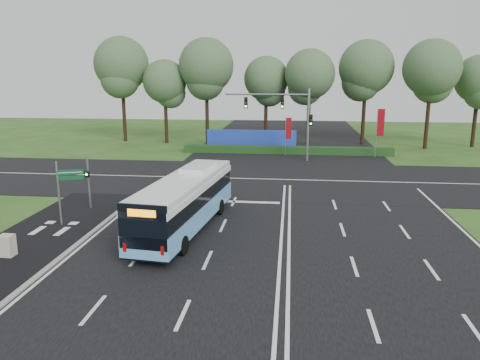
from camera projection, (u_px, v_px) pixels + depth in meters
The scene contains 15 objects.
ground at pixel (282, 228), 25.91m from camera, with size 120.00×120.00×0.00m, color #27501A.
road_main at pixel (282, 228), 25.91m from camera, with size 20.00×120.00×0.04m, color black.
road_cross at pixel (285, 180), 37.54m from camera, with size 120.00×14.00×0.05m, color black.
bike_path at pixel (40, 238), 24.32m from camera, with size 5.00×18.00×0.06m, color black.
kerb_strip at pixel (84, 239), 24.06m from camera, with size 0.25×18.00×0.12m, color gray.
city_bus at pixel (185, 202), 25.27m from camera, with size 3.57×11.26×3.18m.
pedestrian_signal at pixel (88, 181), 29.15m from camera, with size 0.28×0.41×3.33m.
street_sign at pixel (64, 185), 25.91m from camera, with size 1.37×0.54×3.69m.
utility_cabinet at pixel (7, 246), 21.76m from camera, with size 0.64×0.54×1.07m, color #C2B59C.
banner_flag_mid at pixel (288, 131), 47.64m from camera, with size 0.60×0.10×4.06m.
banner_flag_right at pixel (380, 126), 46.49m from camera, with size 0.72×0.28×5.05m.
traffic_light_gantry at pixel (290, 113), 44.71m from camera, with size 8.41×0.28×7.00m.
hedge at pixel (287, 150), 49.56m from camera, with size 22.00×1.20×0.80m, color #143412.
blue_hoarding at pixel (251, 140), 52.25m from camera, with size 10.00×0.30×2.20m, color #203FB1.
eucalyptus_row at pixel (284, 71), 54.44m from camera, with size 47.73×9.05×12.75m.
Camera 1 is at (0.35, -24.76, 8.41)m, focal length 35.00 mm.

